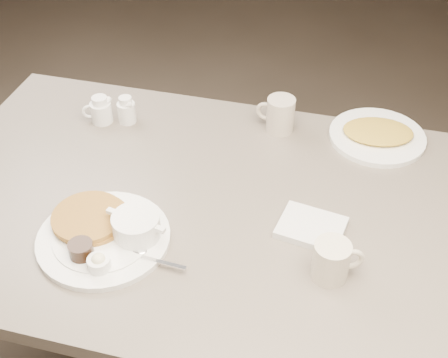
% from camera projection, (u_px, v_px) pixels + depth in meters
% --- Properties ---
extents(diner_table, '(1.50, 0.90, 0.75)m').
position_uv_depth(diner_table, '(222.00, 254.00, 1.54)').
color(diner_table, slate).
rests_on(diner_table, ground).
extents(main_plate, '(0.39, 0.36, 0.07)m').
position_uv_depth(main_plate, '(107.00, 232.00, 1.34)').
color(main_plate, white).
rests_on(main_plate, diner_table).
extents(coffee_mug_near, '(0.12, 0.10, 0.09)m').
position_uv_depth(coffee_mug_near, '(332.00, 260.00, 1.24)').
color(coffee_mug_near, beige).
rests_on(coffee_mug_near, diner_table).
extents(napkin, '(0.16, 0.14, 0.02)m').
position_uv_depth(napkin, '(311.00, 228.00, 1.36)').
color(napkin, white).
rests_on(napkin, diner_table).
extents(coffee_mug_far, '(0.12, 0.09, 0.10)m').
position_uv_depth(coffee_mug_far, '(280.00, 115.00, 1.64)').
color(coffee_mug_far, beige).
rests_on(coffee_mug_far, diner_table).
extents(creamer_left, '(0.09, 0.06, 0.08)m').
position_uv_depth(creamer_left, '(101.00, 110.00, 1.68)').
color(creamer_left, white).
rests_on(creamer_left, diner_table).
extents(creamer_right, '(0.07, 0.07, 0.08)m').
position_uv_depth(creamer_right, '(126.00, 110.00, 1.68)').
color(creamer_right, white).
rests_on(creamer_right, diner_table).
extents(hash_plate, '(0.30, 0.30, 0.04)m').
position_uv_depth(hash_plate, '(377.00, 135.00, 1.63)').
color(hash_plate, white).
rests_on(hash_plate, diner_table).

